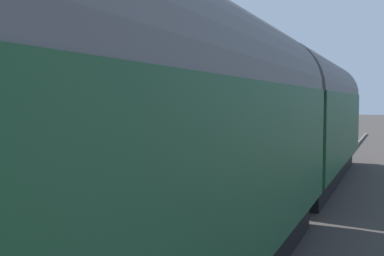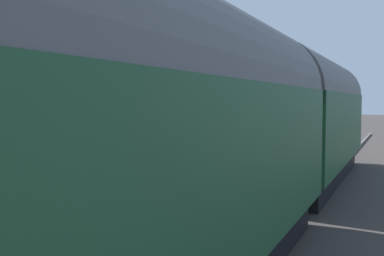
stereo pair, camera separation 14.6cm
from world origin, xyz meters
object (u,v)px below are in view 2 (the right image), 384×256
at_px(planter_bench_left, 184,132).
at_px(planter_corner_building, 196,125).
at_px(tree_behind_building, 113,58).
at_px(train, 266,123).
at_px(bench_by_lamp, 216,134).
at_px(planter_edge_near, 223,132).
at_px(tree_far_right, 59,54).
at_px(bench_mid_platform, 254,126).
at_px(station_sign_board, 255,114).

bearing_deg(planter_bench_left, planter_corner_building, 18.62).
bearing_deg(tree_behind_building, train, -129.14).
xyz_separation_m(bench_by_lamp, tree_behind_building, (2.53, 6.58, 3.43)).
bearing_deg(tree_behind_building, planter_edge_near, -100.16).
height_order(planter_edge_near, tree_far_right, tree_far_right).
xyz_separation_m(train, bench_mid_platform, (11.26, 3.79, -0.75)).
bearing_deg(station_sign_board, bench_mid_platform, 18.03).
xyz_separation_m(train, station_sign_board, (7.66, 2.61, -0.04)).
height_order(planter_corner_building, tree_behind_building, tree_behind_building).
distance_m(bench_mid_platform, planter_bench_left, 4.95).
xyz_separation_m(planter_bench_left, tree_behind_building, (1.71, 4.79, 3.46)).
bearing_deg(train, planter_edge_near, 28.25).
relative_size(planter_bench_left, tree_behind_building, 0.12).
height_order(bench_by_lamp, tree_behind_building, tree_behind_building).
xyz_separation_m(train, bench_by_lamp, (5.77, 3.61, -0.75)).
height_order(bench_by_lamp, station_sign_board, station_sign_board).
xyz_separation_m(bench_mid_platform, station_sign_board, (-3.60, -1.17, 0.71)).
xyz_separation_m(bench_by_lamp, planter_edge_near, (1.39, 0.23, -0.04)).
bearing_deg(bench_by_lamp, tree_behind_building, 69.00).
xyz_separation_m(planter_edge_near, station_sign_board, (0.50, -1.23, 0.75)).
bearing_deg(tree_far_right, tree_behind_building, -113.63).
height_order(train, planter_bench_left, train).
distance_m(bench_mid_platform, planter_edge_near, 4.11).
bearing_deg(train, tree_behind_building, 50.86).
xyz_separation_m(bench_by_lamp, tree_far_right, (4.94, 12.10, 4.10)).
bearing_deg(tree_far_right, bench_by_lamp, -112.21).
relative_size(bench_by_lamp, planter_edge_near, 1.64).
relative_size(bench_mid_platform, planter_bench_left, 1.69).
distance_m(train, station_sign_board, 8.09).
bearing_deg(planter_edge_near, tree_far_right, 73.33).
height_order(station_sign_board, tree_far_right, tree_far_right).
distance_m(bench_by_lamp, bench_mid_platform, 5.50).
distance_m(planter_edge_near, tree_far_right, 13.05).
distance_m(planter_corner_building, tree_far_right, 9.66).
distance_m(train, planter_bench_left, 8.55).
distance_m(planter_bench_left, tree_behind_building, 6.16).
relative_size(train, tree_behind_building, 2.92).
distance_m(train, bench_by_lamp, 6.85).
bearing_deg(station_sign_board, tree_far_right, 76.88).
height_order(planter_bench_left, planter_edge_near, planter_edge_near).
height_order(bench_mid_platform, tree_behind_building, tree_behind_building).
height_order(train, station_sign_board, train).
relative_size(tree_far_right, tree_behind_building, 1.07).
relative_size(planter_bench_left, tree_far_right, 0.11).
xyz_separation_m(station_sign_board, tree_behind_building, (0.64, 7.58, 2.72)).
relative_size(bench_mid_platform, tree_far_right, 0.18).
xyz_separation_m(bench_by_lamp, bench_mid_platform, (5.49, 0.18, 0.00)).
bearing_deg(station_sign_board, train, -161.15).
distance_m(bench_by_lamp, station_sign_board, 2.25).
relative_size(planter_bench_left, station_sign_board, 0.53).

